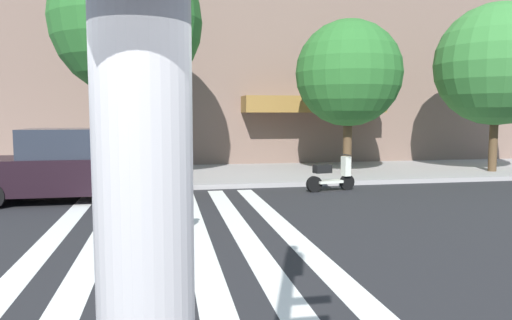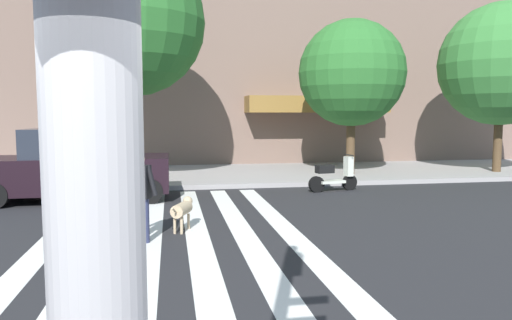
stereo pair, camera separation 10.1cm
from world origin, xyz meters
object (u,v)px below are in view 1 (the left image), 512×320
Objects in this scene: street_tree_middle at (349,73)px; pedestrian_dog_walker at (139,193)px; dog_on_leash at (182,209)px; parked_car_behind_first at (76,167)px; street_tree_further at (497,65)px; street_tree_nearest at (127,21)px; parked_scooter at (331,175)px.

street_tree_middle is 3.40× the size of pedestrian_dog_walker.
pedestrian_dog_walker is (-7.05, -7.83, -2.87)m from street_tree_middle.
dog_on_leash is (-6.27, -7.08, -3.35)m from street_tree_middle.
parked_car_behind_first is 4.97× the size of dog_on_leash.
parked_car_behind_first is at bearing 111.84° from pedestrian_dog_walker.
street_tree_further is (14.72, 2.74, 3.27)m from parked_car_behind_first.
street_tree_further is (13.46, 0.15, -1.10)m from street_tree_nearest.
pedestrian_dog_walker is at bearing -68.16° from parked_car_behind_first.
pedestrian_dog_walker is 1.19m from dog_on_leash.
pedestrian_dog_walker reaches higher than dog_on_leash.
pedestrian_dog_walker is at bearing -149.65° from street_tree_further.
street_tree_middle is 5.78m from street_tree_further.
dog_on_leash is at bearing -77.79° from street_tree_nearest.
parked_scooter is 0.26× the size of street_tree_further.
dog_on_leash is (-12.03, -6.75, -3.74)m from street_tree_further.
parked_car_behind_first reaches higher than dog_on_leash.
street_tree_nearest is (-6.07, 2.37, 4.80)m from parked_scooter.
parked_car_behind_first is at bearing -161.09° from street_tree_middle.
street_tree_middle is 10.92m from pedestrian_dog_walker.
parked_car_behind_first is at bearing -115.93° from street_tree_nearest.
street_tree_further reaches higher than dog_on_leash.
parked_car_behind_first reaches higher than pedestrian_dog_walker.
street_tree_nearest reaches higher than parked_car_behind_first.
street_tree_middle reaches higher than dog_on_leash.
pedestrian_dog_walker is at bearing -132.01° from street_tree_middle.
pedestrian_dog_walker is (1.91, -4.76, 0.01)m from parked_car_behind_first.
parked_scooter is at bearing -21.29° from street_tree_nearest.
parked_scooter is (7.33, 0.23, -0.44)m from parked_car_behind_first.
parked_scooter is 0.21× the size of street_tree_nearest.
street_tree_middle is at bearing 18.91° from parked_car_behind_first.
street_tree_middle reaches higher than parked_car_behind_first.
parked_car_behind_first is 0.75× the size of street_tree_further.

